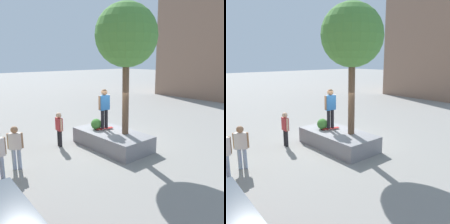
{
  "view_description": "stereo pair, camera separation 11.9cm",
  "coord_description": "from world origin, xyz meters",
  "views": [
    {
      "loc": [
        -8.28,
        7.39,
        3.91
      ],
      "look_at": [
        -0.38,
        0.36,
        1.6
      ],
      "focal_mm": 39.73,
      "sensor_mm": 36.0,
      "label": 1
    },
    {
      "loc": [
        -8.36,
        7.3,
        3.91
      ],
      "look_at": [
        -0.38,
        0.36,
        1.6
      ],
      "focal_mm": 39.73,
      "sensor_mm": 36.0,
      "label": 2
    }
  ],
  "objects": [
    {
      "name": "ground_plane",
      "position": [
        0.0,
        0.0,
        0.0
      ],
      "size": [
        120.0,
        120.0,
        0.0
      ],
      "primitive_type": "plane",
      "color": "gray"
    },
    {
      "name": "planter_ledge",
      "position": [
        -0.38,
        0.36,
        0.35
      ],
      "size": [
        3.56,
        1.81,
        0.7
      ],
      "primitive_type": "cube",
      "color": "gray",
      "rests_on": "ground"
    },
    {
      "name": "plaza_tree",
      "position": [
        -0.96,
        0.12,
        4.76
      ],
      "size": [
        2.55,
        2.55,
        5.38
      ],
      "color": "brown",
      "rests_on": "planter_ledge"
    },
    {
      "name": "boxwood_shrub",
      "position": [
        0.38,
        0.64,
        0.95
      ],
      "size": [
        0.5,
        0.5,
        0.5
      ],
      "primitive_type": "sphere",
      "color": "#3D7A33",
      "rests_on": "planter_ledge"
    },
    {
      "name": "skateboard",
      "position": [
        0.11,
        0.39,
        0.75
      ],
      "size": [
        0.46,
        0.82,
        0.07
      ],
      "color": "#A51E1E",
      "rests_on": "planter_ledge"
    },
    {
      "name": "skateboarder",
      "position": [
        0.11,
        0.39,
        1.8
      ],
      "size": [
        0.28,
        0.61,
        1.79
      ],
      "color": "black",
      "rests_on": "skateboard"
    },
    {
      "name": "passerby_with_bag",
      "position": [
        1.23,
        2.08,
        0.9
      ],
      "size": [
        0.53,
        0.24,
        1.56
      ],
      "color": "black",
      "rests_on": "ground"
    },
    {
      "name": "pedestrian_crossing",
      "position": [
        0.15,
        4.44,
        0.92
      ],
      "size": [
        0.38,
        0.48,
        1.6
      ],
      "color": "#8C9EB7",
      "rests_on": "ground"
    }
  ]
}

